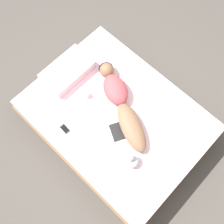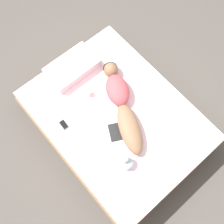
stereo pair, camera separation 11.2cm
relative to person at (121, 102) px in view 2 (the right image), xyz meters
The scene contains 8 objects.
ground_plane 0.62m from the person, 157.76° to the right, with size 12.00×12.00×0.00m, color #4C4742.
bed 0.38m from the person, 157.76° to the right, with size 1.74×2.31×0.51m.
person is the anchor object (origin of this frame).
open_magazine 0.44m from the person, 156.07° to the right, with size 0.55×0.51×0.01m.
coffee_mug 0.46m from the person, 119.18° to the left, with size 0.11×0.08×0.09m.
cell_phone 0.78m from the person, 159.36° to the left, with size 0.08×0.14×0.01m.
plush_toy 0.76m from the person, 126.23° to the right, with size 0.15×0.17×0.21m.
pillow 0.84m from the person, 100.70° to the left, with size 0.68×0.41×0.14m.
Camera 2 is at (-0.80, -0.85, 3.65)m, focal length 42.00 mm.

